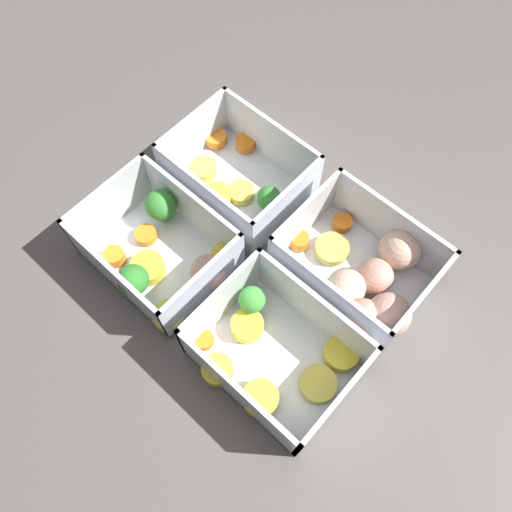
% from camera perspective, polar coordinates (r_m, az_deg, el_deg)
% --- Properties ---
extents(ground_plane, '(4.00, 4.00, 0.00)m').
position_cam_1_polar(ground_plane, '(0.58, -0.00, -1.09)').
color(ground_plane, '#56514C').
extents(container_near_left, '(0.18, 0.15, 0.07)m').
position_cam_1_polar(container_near_left, '(0.56, 12.41, -2.39)').
color(container_near_left, silver).
rests_on(container_near_left, ground_plane).
extents(container_near_right, '(0.16, 0.12, 0.07)m').
position_cam_1_polar(container_near_right, '(0.62, -2.09, 9.14)').
color(container_near_right, silver).
rests_on(container_near_right, ground_plane).
extents(container_far_left, '(0.16, 0.15, 0.07)m').
position_cam_1_polar(container_far_left, '(0.52, 2.08, -10.88)').
color(container_far_left, silver).
rests_on(container_far_left, ground_plane).
extents(container_far_right, '(0.17, 0.13, 0.07)m').
position_cam_1_polar(container_far_right, '(0.57, -10.46, 0.41)').
color(container_far_right, silver).
rests_on(container_far_right, ground_plane).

